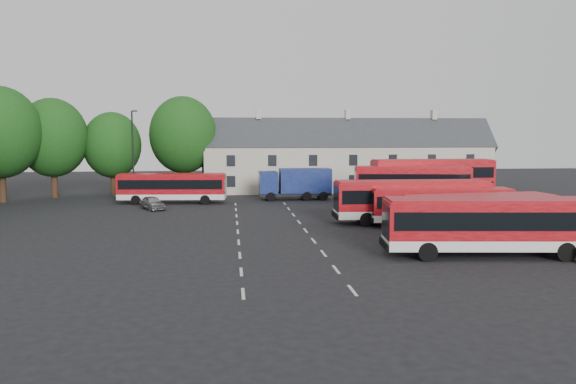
% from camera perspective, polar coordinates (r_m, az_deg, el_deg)
% --- Properties ---
extents(ground, '(140.00, 140.00, 0.00)m').
position_cam_1_polar(ground, '(39.29, -5.08, -4.54)').
color(ground, black).
rests_on(ground, ground).
extents(lane_markings, '(5.15, 33.80, 0.01)m').
position_cam_1_polar(lane_markings, '(41.36, -1.65, -3.98)').
color(lane_markings, beige).
rests_on(lane_markings, ground).
extents(treeline, '(29.92, 32.59, 12.01)m').
position_cam_1_polar(treeline, '(61.41, -25.25, 4.97)').
color(treeline, black).
rests_on(treeline, ground).
extents(terrace_houses, '(35.70, 7.13, 10.06)m').
position_cam_1_polar(terrace_houses, '(70.22, 6.02, 3.26)').
color(terrace_houses, beige).
rests_on(terrace_houses, ground).
extents(bus_row_a, '(12.32, 4.04, 3.42)m').
position_cam_1_polar(bus_row_a, '(34.58, 19.83, -2.87)').
color(bus_row_a, silver).
rests_on(bus_row_a, ground).
extents(bus_row_b, '(11.05, 4.25, 3.05)m').
position_cam_1_polar(bus_row_b, '(39.09, 18.95, -2.18)').
color(bus_row_b, silver).
rests_on(bus_row_b, ground).
extents(bus_row_c, '(10.77, 3.76, 2.98)m').
position_cam_1_polar(bus_row_c, '(40.65, 18.81, -1.93)').
color(bus_row_c, silver).
rests_on(bus_row_c, ground).
extents(bus_row_d, '(10.79, 3.52, 3.00)m').
position_cam_1_polar(bus_row_d, '(44.62, 15.25, -1.13)').
color(bus_row_d, silver).
rests_on(bus_row_d, ground).
extents(bus_row_e, '(12.18, 3.11, 3.43)m').
position_cam_1_polar(bus_row_e, '(45.64, 12.42, -0.58)').
color(bus_row_e, silver).
rests_on(bus_row_e, ground).
extents(bus_dd_south, '(10.44, 3.78, 4.19)m').
position_cam_1_polar(bus_dd_south, '(51.92, 12.46, 0.57)').
color(bus_dd_south, silver).
rests_on(bus_dd_south, ground).
extents(bus_dd_north, '(11.50, 2.90, 4.69)m').
position_cam_1_polar(bus_dd_north, '(55.07, 14.43, 1.12)').
color(bus_dd_north, silver).
rests_on(bus_dd_north, ground).
extents(bus_north, '(10.99, 3.36, 3.06)m').
position_cam_1_polar(bus_north, '(58.53, -11.67, 0.65)').
color(bus_north, silver).
rests_on(bus_north, ground).
extents(box_truck, '(7.74, 2.52, 3.37)m').
position_cam_1_polar(box_truck, '(60.52, 0.82, 1.00)').
color(box_truck, black).
rests_on(box_truck, ground).
extents(silver_car, '(3.06, 3.95, 1.26)m').
position_cam_1_polar(silver_car, '(54.44, -13.61, -1.07)').
color(silver_car, '#9DA0A4').
rests_on(silver_car, ground).
extents(lamppost, '(0.66, 0.34, 9.51)m').
position_cam_1_polar(lamppost, '(59.98, -15.46, 3.78)').
color(lamppost, black).
rests_on(lamppost, ground).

